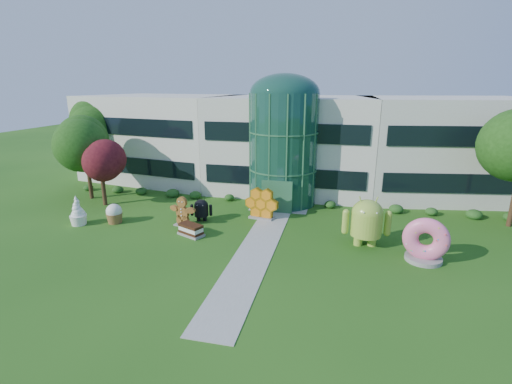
% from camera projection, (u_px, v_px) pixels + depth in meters
% --- Properties ---
extents(ground, '(140.00, 140.00, 0.00)m').
position_uv_depth(ground, '(251.00, 259.00, 23.19)').
color(ground, '#215114').
rests_on(ground, ground).
extents(building, '(46.00, 15.00, 9.30)m').
position_uv_depth(building, '(292.00, 143.00, 38.71)').
color(building, beige).
rests_on(building, ground).
extents(atrium, '(6.00, 6.00, 9.80)m').
position_uv_depth(atrium, '(283.00, 150.00, 33.03)').
color(atrium, '#194738').
rests_on(atrium, ground).
extents(walkway, '(2.40, 20.00, 0.04)m').
position_uv_depth(walkway, '(259.00, 246.00, 25.06)').
color(walkway, '#9E9E93').
rests_on(walkway, ground).
extents(tree_red, '(4.00, 4.00, 6.00)m').
position_uv_depth(tree_red, '(102.00, 173.00, 32.75)').
color(tree_red, '#3F0C14').
rests_on(tree_red, ground).
extents(trees_backdrop, '(52.00, 8.00, 8.40)m').
position_uv_depth(trees_backdrop, '(285.00, 155.00, 34.16)').
color(trees_backdrop, '#1B4210').
rests_on(trees_backdrop, ground).
extents(android_green, '(3.58, 2.60, 3.79)m').
position_uv_depth(android_green, '(367.00, 219.00, 24.68)').
color(android_green, '#98BC3C').
rests_on(android_green, ground).
extents(android_black, '(2.03, 1.56, 2.06)m').
position_uv_depth(android_black, '(201.00, 208.00, 29.45)').
color(android_black, black).
rests_on(android_black, ground).
extents(donut, '(2.99, 1.93, 2.87)m').
position_uv_depth(donut, '(426.00, 239.00, 22.63)').
color(donut, pink).
rests_on(donut, ground).
extents(gingerbread, '(2.66, 1.46, 2.32)m').
position_uv_depth(gingerbread, '(182.00, 211.00, 28.45)').
color(gingerbread, brown).
rests_on(gingerbread, ground).
extents(ice_cream_sandwich, '(2.17, 1.69, 0.86)m').
position_uv_depth(ice_cream_sandwich, '(191.00, 230.00, 26.72)').
color(ice_cream_sandwich, black).
rests_on(ice_cream_sandwich, ground).
extents(honeycomb, '(3.08, 1.55, 2.31)m').
position_uv_depth(honeycomb, '(262.00, 205.00, 29.90)').
color(honeycomb, orange).
rests_on(honeycomb, ground).
extents(froyo, '(1.38, 1.38, 2.31)m').
position_uv_depth(froyo, '(77.00, 210.00, 28.57)').
color(froyo, white).
rests_on(froyo, ground).
extents(cupcake, '(1.66, 1.66, 1.57)m').
position_uv_depth(cupcake, '(114.00, 213.00, 29.04)').
color(cupcake, white).
rests_on(cupcake, ground).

